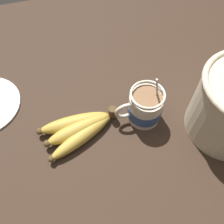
# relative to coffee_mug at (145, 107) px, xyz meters

# --- Properties ---
(table) EXTENTS (1.24, 1.24, 0.03)m
(table) POSITION_rel_coffee_mug_xyz_m (0.03, 0.03, -0.06)
(table) COLOR #332319
(table) RESTS_ON ground
(coffee_mug) EXTENTS (0.12, 0.08, 0.14)m
(coffee_mug) POSITION_rel_coffee_mug_xyz_m (0.00, 0.00, 0.00)
(coffee_mug) COLOR beige
(coffee_mug) RESTS_ON table
(banana_bunch) EXTENTS (0.20, 0.11, 0.04)m
(banana_bunch) POSITION_rel_coffee_mug_xyz_m (0.17, -0.00, -0.02)
(banana_bunch) COLOR #4C381E
(banana_bunch) RESTS_ON table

